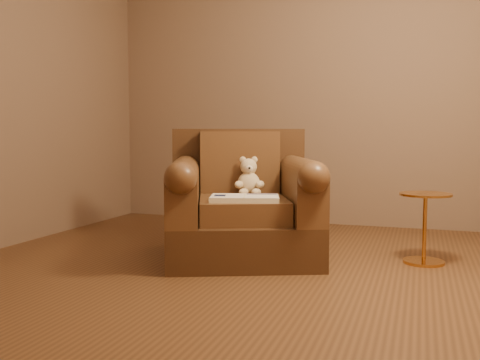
% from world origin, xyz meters
% --- Properties ---
extents(floor, '(4.00, 4.00, 0.00)m').
position_xyz_m(floor, '(0.00, 0.00, 0.00)').
color(floor, brown).
rests_on(floor, ground).
extents(room, '(4.02, 4.02, 2.71)m').
position_xyz_m(room, '(0.00, 0.00, 1.71)').
color(room, '#7E624D').
rests_on(room, ground).
extents(armchair, '(1.33, 1.30, 0.93)m').
position_xyz_m(armchair, '(-0.13, 0.36, 0.36)').
color(armchair, '#412715').
rests_on(armchair, floor).
extents(teddy_bear, '(0.21, 0.24, 0.29)m').
position_xyz_m(teddy_bear, '(-0.11, 0.46, 0.55)').
color(teddy_bear, beige).
rests_on(teddy_bear, armchair).
extents(guidebook, '(0.51, 0.39, 0.04)m').
position_xyz_m(guidebook, '(-0.02, 0.11, 0.46)').
color(guidebook, beige).
rests_on(guidebook, armchair).
extents(side_table, '(0.35, 0.35, 0.49)m').
position_xyz_m(side_table, '(1.12, 0.58, 0.26)').
color(side_table, gold).
rests_on(side_table, floor).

